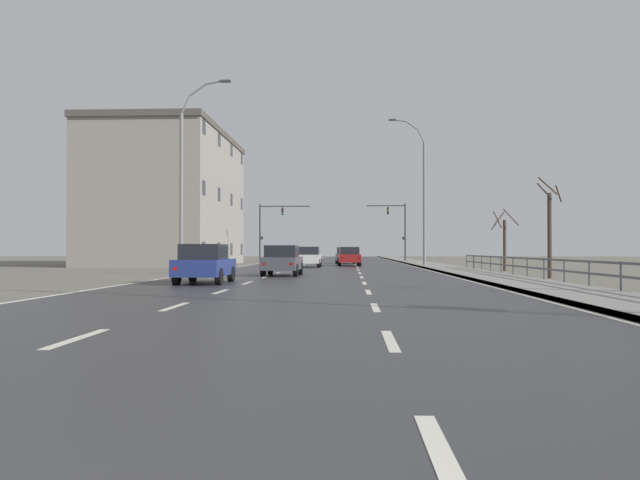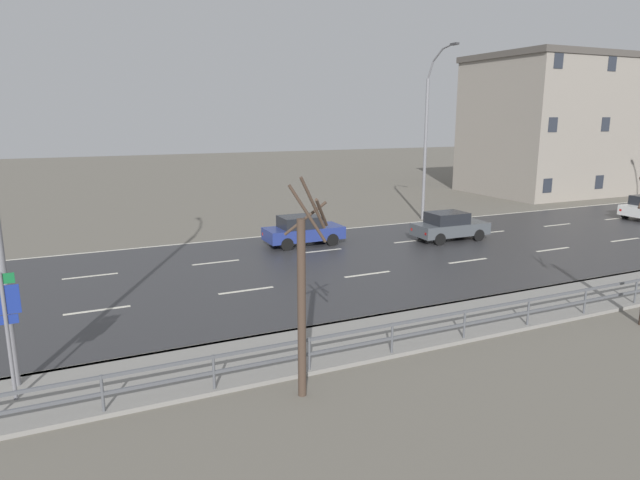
{
  "view_description": "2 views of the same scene",
  "coord_description": "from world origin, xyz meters",
  "px_view_note": "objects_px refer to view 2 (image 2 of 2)",
  "views": [
    {
      "loc": [
        1.74,
        -2.11,
        1.35
      ],
      "look_at": [
        -0.5,
        47.4,
        2.09
      ],
      "focal_mm": 36.3,
      "sensor_mm": 36.0,
      "label": 1
    },
    {
      "loc": [
        22.23,
        12.16,
        6.62
      ],
      "look_at": [
        0.0,
        22.44,
        1.16
      ],
      "focal_mm": 31.15,
      "sensor_mm": 36.0,
      "label": 2
    }
  ],
  "objects_px": {
    "car_far_right": "(449,226)",
    "street_lamp_left_bank": "(427,138)",
    "brick_building": "(579,125)",
    "car_near_left": "(303,230)",
    "highway_sign": "(6,321)"
  },
  "relations": [
    {
      "from": "car_far_right",
      "to": "street_lamp_left_bank",
      "type": "bearing_deg",
      "value": 158.26
    },
    {
      "from": "street_lamp_left_bank",
      "to": "brick_building",
      "type": "relative_size",
      "value": 0.54
    },
    {
      "from": "car_far_right",
      "to": "brick_building",
      "type": "relative_size",
      "value": 0.21
    },
    {
      "from": "street_lamp_left_bank",
      "to": "car_near_left",
      "type": "xyz_separation_m",
      "value": [
        3.42,
        -10.12,
        -4.46
      ]
    },
    {
      "from": "street_lamp_left_bank",
      "to": "brick_building",
      "type": "height_order",
      "value": "brick_building"
    },
    {
      "from": "car_near_left",
      "to": "street_lamp_left_bank",
      "type": "bearing_deg",
      "value": 108.62
    },
    {
      "from": "street_lamp_left_bank",
      "to": "car_far_right",
      "type": "bearing_deg",
      "value": -22.86
    },
    {
      "from": "car_near_left",
      "to": "brick_building",
      "type": "xyz_separation_m",
      "value": [
        -10.26,
        31.42,
        5.07
      ]
    },
    {
      "from": "car_near_left",
      "to": "brick_building",
      "type": "relative_size",
      "value": 0.21
    },
    {
      "from": "street_lamp_left_bank",
      "to": "car_far_right",
      "type": "relative_size",
      "value": 2.62
    },
    {
      "from": "highway_sign",
      "to": "car_far_right",
      "type": "height_order",
      "value": "highway_sign"
    },
    {
      "from": "car_near_left",
      "to": "brick_building",
      "type": "distance_m",
      "value": 33.45
    },
    {
      "from": "street_lamp_left_bank",
      "to": "highway_sign",
      "type": "height_order",
      "value": "street_lamp_left_bank"
    },
    {
      "from": "street_lamp_left_bank",
      "to": "car_far_right",
      "type": "xyz_separation_m",
      "value": [
        5.7,
        -2.4,
        -4.46
      ]
    },
    {
      "from": "car_near_left",
      "to": "brick_building",
      "type": "bearing_deg",
      "value": 108.05
    }
  ]
}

